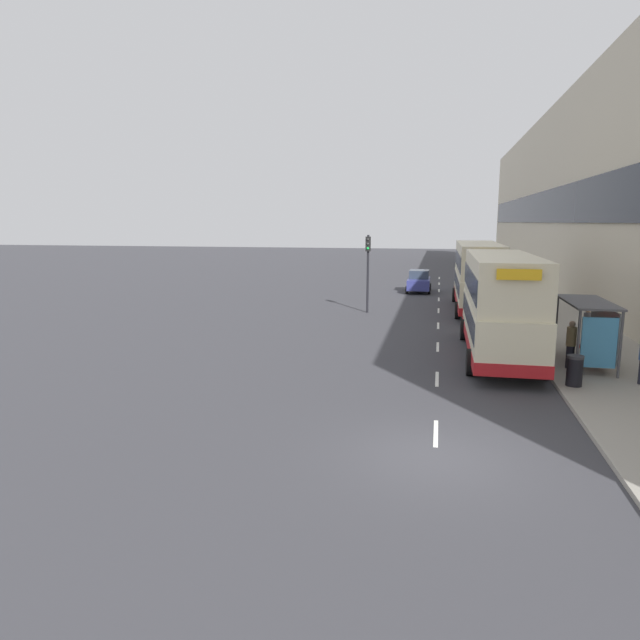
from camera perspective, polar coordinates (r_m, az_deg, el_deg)
The scene contains 23 objects.
ground_plane at distance 14.51m, azimuth 11.46°, elevation -13.26°, with size 220.00×220.00×0.00m, color #38383D.
pavement at distance 52.58m, azimuth 18.93°, elevation 3.19°, with size 5.00×93.00×0.14m.
terrace_facade at distance 52.98m, azimuth 23.77°, elevation 11.26°, with size 3.10×93.00×15.48m.
lane_mark_0 at distance 15.99m, azimuth 11.51°, elevation -11.02°, with size 0.12×2.00×0.01m.
lane_mark_1 at distance 21.22m, azimuth 11.62°, elevation -5.79°, with size 0.12×2.00×0.01m.
lane_mark_2 at distance 26.56m, azimuth 11.69°, elevation -2.64°, with size 0.12×2.00×0.01m.
lane_mark_3 at distance 31.95m, azimuth 11.74°, elevation -0.56°, with size 0.12×2.00×0.01m.
lane_mark_4 at distance 37.38m, azimuth 11.77°, elevation 0.93°, with size 0.12×2.00×0.01m.
lane_mark_5 at distance 42.82m, azimuth 11.79°, elevation 2.04°, with size 0.12×2.00×0.01m.
lane_mark_6 at distance 48.27m, azimuth 11.81°, elevation 2.89°, with size 0.12×2.00×0.01m.
lane_mark_7 at distance 53.73m, azimuth 11.83°, elevation 3.58°, with size 0.12×2.00×0.01m.
lane_mark_8 at distance 59.20m, azimuth 11.84°, elevation 4.13°, with size 0.12×2.00×0.01m.
bus_shelter at distance 24.08m, azimuth 25.68°, elevation -0.16°, with size 1.60×4.20×2.48m.
double_decker_bus_near at distance 24.77m, azimuth 17.59°, elevation 1.56°, with size 2.85×10.22×4.30m.
double_decker_bus_ahead at distance 37.79m, azimuth 15.48°, elevation 4.36°, with size 2.85×11.54×4.30m.
car_0 at distance 50.30m, azimuth 14.86°, elevation 4.06°, with size 1.96×3.92×1.82m.
car_1 at distance 46.94m, azimuth 9.86°, elevation 3.83°, with size 1.94×4.11×1.78m.
car_2 at distance 74.10m, azimuth 14.31°, elevation 5.80°, with size 2.00×4.31×1.72m.
pedestrian_at_shelter at distance 28.83m, azimuth 26.79°, elevation -0.33°, with size 0.37×0.37×1.86m.
pedestrian_1 at distance 28.44m, azimuth 25.12°, elevation -0.53°, with size 0.33×0.33×1.67m.
pedestrian_3 at distance 23.56m, azimuth 23.80°, elevation -2.21°, with size 0.36×0.36×1.82m.
litter_bin at distance 21.18m, azimuth 24.12°, elevation -4.63°, with size 0.55×0.55×1.05m.
traffic_light_far_kerb at distance 35.62m, azimuth 4.81°, elevation 5.93°, with size 0.30×0.32×4.84m.
Camera 1 is at (-0.07, -13.37, 5.63)m, focal length 32.00 mm.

